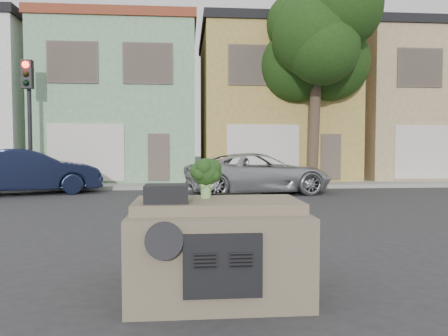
{
  "coord_description": "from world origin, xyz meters",
  "views": [
    {
      "loc": [
        -0.36,
        -8.21,
        1.76
      ],
      "look_at": [
        0.39,
        0.5,
        1.3
      ],
      "focal_mm": 35.0,
      "sensor_mm": 36.0,
      "label": 1
    }
  ],
  "objects": [
    {
      "name": "wiper_arm",
      "position": [
        0.28,
        -2.62,
        1.13
      ],
      "size": [
        0.69,
        0.15,
        0.02
      ],
      "primitive_type": "cube",
      "rotation": [
        0.0,
        0.0,
        0.17
      ],
      "color": "black",
      "rests_on": "car_dashboard"
    },
    {
      "name": "silver_pickup",
      "position": [
        2.25,
        7.41,
        0.0
      ],
      "size": [
        5.64,
        3.3,
        1.47
      ],
      "primitive_type": "imported",
      "rotation": [
        0.0,
        0.0,
        1.74
      ],
      "color": "#AAACB1",
      "rests_on": "ground"
    },
    {
      "name": "sidewalk",
      "position": [
        0.0,
        10.5,
        0.07
      ],
      "size": [
        40.0,
        3.0,
        0.15
      ],
      "primitive_type": "cube",
      "color": "gray",
      "rests_on": "ground"
    },
    {
      "name": "instrument_hump",
      "position": [
        -0.58,
        -3.35,
        1.22
      ],
      "size": [
        0.48,
        0.38,
        0.2
      ],
      "primitive_type": "cube",
      "color": "black",
      "rests_on": "car_dashboard"
    },
    {
      "name": "townhouse_beige",
      "position": [
        11.5,
        14.5,
        3.77
      ],
      "size": [
        7.2,
        8.2,
        7.55
      ],
      "primitive_type": "cube",
      "color": "tan",
      "rests_on": "ground"
    },
    {
      "name": "townhouse_tan",
      "position": [
        4.0,
        14.5,
        3.77
      ],
      "size": [
        7.2,
        8.2,
        7.55
      ],
      "primitive_type": "cube",
      "color": "tan",
      "rests_on": "ground"
    },
    {
      "name": "townhouse_mint",
      "position": [
        -3.5,
        14.5,
        3.77
      ],
      "size": [
        7.2,
        8.2,
        7.55
      ],
      "primitive_type": "cube",
      "color": "#7EAD81",
      "rests_on": "ground"
    },
    {
      "name": "tree_near",
      "position": [
        5.0,
        9.8,
        4.25
      ],
      "size": [
        4.4,
        4.0,
        8.5
      ],
      "primitive_type": "cube",
      "color": "#1B3911",
      "rests_on": "ground"
    },
    {
      "name": "broccoli",
      "position": [
        -0.13,
        -2.97,
        1.37
      ],
      "size": [
        0.46,
        0.46,
        0.49
      ],
      "primitive_type": "cube",
      "rotation": [
        0.0,
        0.0,
        0.15
      ],
      "color": "#193311",
      "rests_on": "car_dashboard"
    },
    {
      "name": "traffic_signal",
      "position": [
        -6.5,
        9.5,
        2.55
      ],
      "size": [
        0.4,
        0.4,
        5.1
      ],
      "primitive_type": "cube",
      "color": "black",
      "rests_on": "ground"
    },
    {
      "name": "car_dashboard",
      "position": [
        0.0,
        -3.0,
        0.56
      ],
      "size": [
        2.0,
        1.8,
        1.12
      ],
      "primitive_type": "cube",
      "color": "#71644E",
      "rests_on": "ground"
    },
    {
      "name": "navy_sedan",
      "position": [
        -6.0,
        7.91,
        0.0
      ],
      "size": [
        5.24,
        3.25,
        1.63
      ],
      "primitive_type": "imported",
      "rotation": [
        0.0,
        0.0,
        1.9
      ],
      "color": "black",
      "rests_on": "ground"
    },
    {
      "name": "ground_plane",
      "position": [
        0.0,
        0.0,
        0.0
      ],
      "size": [
        120.0,
        120.0,
        0.0
      ],
      "primitive_type": "plane",
      "color": "#303033",
      "rests_on": "ground"
    }
  ]
}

